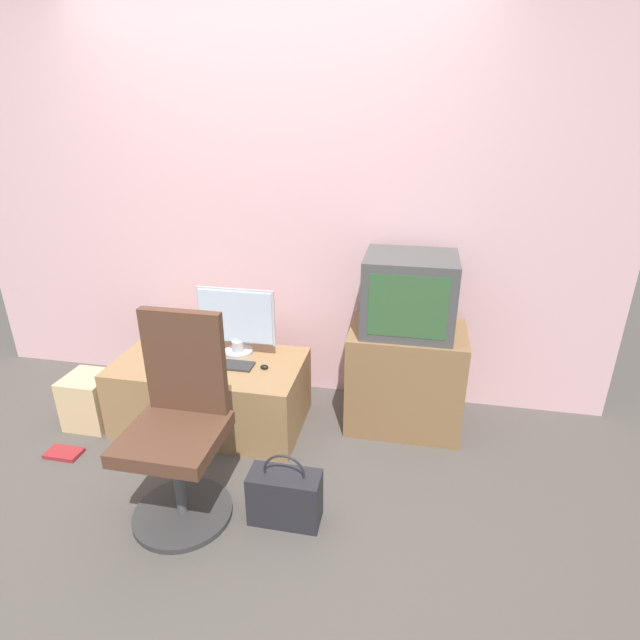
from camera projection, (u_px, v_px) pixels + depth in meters
name	position (u px, v px, depth m)	size (l,w,h in m)	color
ground_plane	(208.00, 512.00, 2.49)	(12.00, 12.00, 0.00)	#4C4742
wall_back	(273.00, 204.00, 3.19)	(4.40, 0.05, 2.60)	beige
desk	(212.00, 392.00, 3.14)	(1.15, 0.62, 0.43)	#937047
side_stand	(405.00, 377.00, 3.10)	(0.69, 0.49, 0.65)	olive
main_monitor	(236.00, 321.00, 3.08)	(0.49, 0.18, 0.43)	#B2B2B7
keyboard	(229.00, 365.00, 3.00)	(0.30, 0.12, 0.01)	#2D2D2D
mouse	(264.00, 367.00, 2.96)	(0.05, 0.04, 0.03)	black
crt_tv	(409.00, 294.00, 2.88)	(0.52, 0.44, 0.46)	#474747
office_chair	(179.00, 432.00, 2.36)	(0.48, 0.48, 1.02)	#333333
cardboard_box_lower	(91.00, 400.00, 3.14)	(0.27, 0.27, 0.33)	#D1B27F
handbag	(285.00, 497.00, 2.40)	(0.35, 0.16, 0.38)	#232328
book	(64.00, 453.00, 2.90)	(0.20, 0.12, 0.02)	maroon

